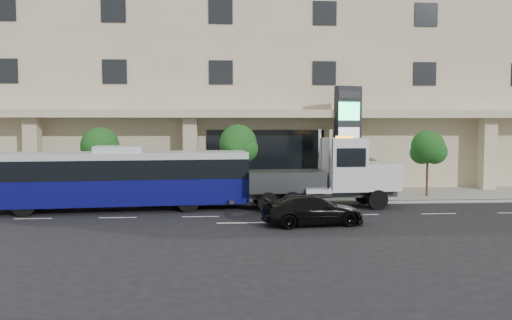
{
  "coord_description": "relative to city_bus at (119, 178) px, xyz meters",
  "views": [
    {
      "loc": [
        -2.91,
        -25.79,
        4.49
      ],
      "look_at": [
        -1.04,
        2.0,
        2.53
      ],
      "focal_mm": 35.0,
      "sensor_mm": 36.0,
      "label": 1
    }
  ],
  "objects": [
    {
      "name": "city_bus",
      "position": [
        0.0,
        0.0,
        0.0
      ],
      "size": [
        13.58,
        3.98,
        3.39
      ],
      "rotation": [
        0.0,
        0.0,
        0.09
      ],
      "color": "black",
      "rests_on": "ground"
    },
    {
      "name": "signage_pylon",
      "position": [
        13.36,
        4.75,
        1.86
      ],
      "size": [
        1.79,
        1.05,
        6.79
      ],
      "rotation": [
        0.0,
        0.0,
        0.28
      ],
      "color": "black",
      "rests_on": "sidewalk"
    },
    {
      "name": "tree_left",
      "position": [
        -1.64,
        2.92,
        1.38
      ],
      "size": [
        2.27,
        2.2,
        4.22
      ],
      "color": "#422B19",
      "rests_on": "sidewalk"
    },
    {
      "name": "convention_center",
      "position": [
        8.33,
        14.75,
        8.25
      ],
      "size": [
        60.0,
        17.6,
        20.0
      ],
      "color": "tan",
      "rests_on": "ground"
    },
    {
      "name": "sidewalk",
      "position": [
        8.33,
        4.33,
        -1.65
      ],
      "size": [
        120.0,
        6.0,
        0.15
      ],
      "primitive_type": "cube",
      "color": "gray",
      "rests_on": "ground"
    },
    {
      "name": "tree_right",
      "position": [
        17.86,
        2.92,
        1.31
      ],
      "size": [
        2.1,
        2.0,
        4.04
      ],
      "color": "#422B19",
      "rests_on": "sidewalk"
    },
    {
      "name": "black_sedan",
      "position": [
        9.45,
        -4.49,
        -1.06
      ],
      "size": [
        4.82,
        2.46,
        1.34
      ],
      "primitive_type": "imported",
      "rotation": [
        0.0,
        0.0,
        1.7
      ],
      "color": "black",
      "rests_on": "ground"
    },
    {
      "name": "tow_truck",
      "position": [
        11.17,
        0.06,
        0.03
      ],
      "size": [
        9.39,
        2.88,
        4.26
      ],
      "rotation": [
        0.0,
        0.0,
        0.07
      ],
      "color": "#2D3033",
      "rests_on": "ground"
    },
    {
      "name": "tree_mid",
      "position": [
        6.36,
        2.92,
        1.53
      ],
      "size": [
        2.28,
        2.2,
        4.38
      ],
      "color": "#422B19",
      "rests_on": "sidewalk"
    },
    {
      "name": "curb",
      "position": [
        8.33,
        1.33,
        -1.65
      ],
      "size": [
        120.0,
        0.3,
        0.15
      ],
      "primitive_type": "cube",
      "color": "gray",
      "rests_on": "ground"
    },
    {
      "name": "ground",
      "position": [
        8.33,
        -0.67,
        -1.73
      ],
      "size": [
        120.0,
        120.0,
        0.0
      ],
      "primitive_type": "plane",
      "color": "black",
      "rests_on": "ground"
    }
  ]
}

